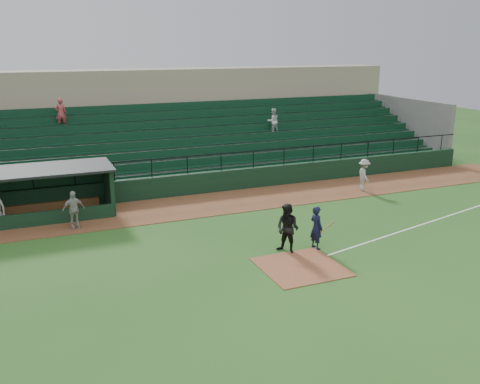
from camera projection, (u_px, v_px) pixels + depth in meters
name	position (u px, v px, depth m)	size (l,w,h in m)	color
ground	(288.00, 258.00, 20.80)	(90.00, 90.00, 0.00)	#27541B
warning_track	(218.00, 203.00, 27.91)	(40.00, 4.00, 0.03)	brown
home_plate_dirt	(301.00, 267.00, 19.91)	(3.00, 3.00, 0.03)	brown
foul_line	(427.00, 223.00, 24.82)	(18.00, 0.09, 0.01)	white
stadium_structure	(174.00, 136.00, 34.80)	(38.00, 13.08, 6.40)	black
dugout	(17.00, 191.00, 25.33)	(8.90, 3.20, 2.42)	black
batter_at_plate	(316.00, 228.00, 21.50)	(1.06, 0.73, 1.82)	black
umpire	(288.00, 229.00, 21.07)	(0.99, 0.77, 2.03)	black
runner	(364.00, 175.00, 30.00)	(1.18, 0.68, 1.83)	#A6A09C
dugout_player_a	(73.00, 210.00, 23.85)	(1.03, 0.43, 1.75)	#A8A39D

